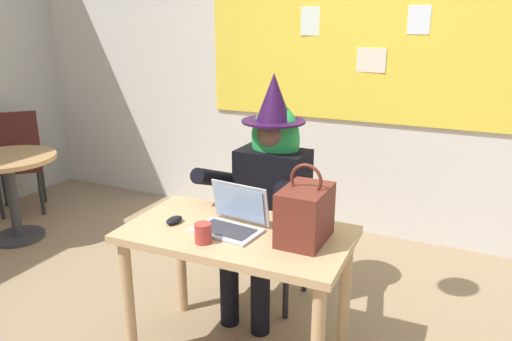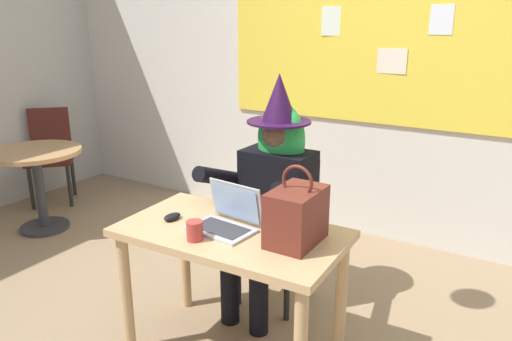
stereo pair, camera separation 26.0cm
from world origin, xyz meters
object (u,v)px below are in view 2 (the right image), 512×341
at_px(handbag, 296,215).
at_px(chair_spare_by_window, 50,150).
at_px(person_costumed, 273,183).
at_px(side_table_round, 37,171).
at_px(chair_at_desk, 282,220).
at_px(computer_mouse, 172,217).
at_px(coffee_mug, 195,231).
at_px(desk_main, 232,251).
at_px(laptop, 227,219).

relative_size(handbag, chair_spare_by_window, 0.42).
distance_m(handbag, chair_spare_by_window, 3.36).
distance_m(person_costumed, side_table_round, 2.25).
distance_m(chair_at_desk, side_table_round, 2.24).
xyz_separation_m(computer_mouse, handbag, (0.67, 0.10, 0.12)).
height_order(computer_mouse, coffee_mug, coffee_mug).
distance_m(desk_main, person_costumed, 0.58).
xyz_separation_m(chair_at_desk, person_costumed, (0.00, -0.12, 0.28)).
bearing_deg(person_costumed, handbag, 39.98).
bearing_deg(chair_spare_by_window, handbag, 26.75).
bearing_deg(computer_mouse, chair_at_desk, 76.30).
bearing_deg(coffee_mug, side_table_round, 162.51).
height_order(coffee_mug, chair_spare_by_window, chair_spare_by_window).
bearing_deg(laptop, person_costumed, 100.34).
relative_size(desk_main, laptop, 3.31).
bearing_deg(side_table_round, computer_mouse, -16.13).
distance_m(desk_main, coffee_mug, 0.26).
distance_m(chair_at_desk, laptop, 0.71).
bearing_deg(desk_main, person_costumed, 97.78).
bearing_deg(person_costumed, coffee_mug, 0.44).
bearing_deg(side_table_round, desk_main, -12.59).
bearing_deg(side_table_round, coffee_mug, -17.49).
height_order(chair_at_desk, handbag, handbag).
bearing_deg(person_costumed, computer_mouse, -22.31).
height_order(handbag, side_table_round, handbag).
height_order(person_costumed, chair_spare_by_window, person_costumed).
bearing_deg(chair_spare_by_window, computer_mouse, 20.61).
xyz_separation_m(coffee_mug, chair_spare_by_window, (-2.77, 1.22, -0.26)).
bearing_deg(chair_at_desk, person_costumed, -0.69).
relative_size(desk_main, chair_at_desk, 1.25).
distance_m(computer_mouse, chair_spare_by_window, 2.75).
distance_m(computer_mouse, handbag, 0.69).
relative_size(coffee_mug, chair_spare_by_window, 0.10).
xyz_separation_m(desk_main, side_table_round, (-2.31, 0.52, -0.09)).
distance_m(person_costumed, chair_spare_by_window, 2.83).
xyz_separation_m(laptop, handbag, (0.37, 0.03, 0.08)).
xyz_separation_m(computer_mouse, coffee_mug, (0.25, -0.13, 0.03)).
xyz_separation_m(chair_at_desk, handbag, (0.41, -0.63, 0.34)).
relative_size(computer_mouse, handbag, 0.28).
distance_m(chair_at_desk, person_costumed, 0.31).
height_order(person_costumed, laptop, person_costumed).
xyz_separation_m(desk_main, person_costumed, (-0.07, 0.55, 0.19)).
relative_size(handbag, coffee_mug, 3.98).
xyz_separation_m(desk_main, chair_at_desk, (-0.07, 0.67, -0.10)).
xyz_separation_m(desk_main, chair_spare_by_window, (-2.85, 1.04, -0.10)).
bearing_deg(desk_main, computer_mouse, -170.52).
bearing_deg(computer_mouse, handbag, 14.15).
relative_size(person_costumed, handbag, 3.80).
relative_size(handbag, side_table_round, 0.51).
height_order(handbag, coffee_mug, handbag).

